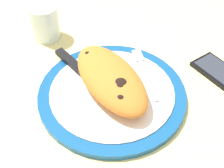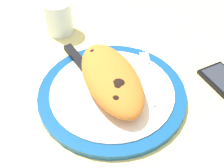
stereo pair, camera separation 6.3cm
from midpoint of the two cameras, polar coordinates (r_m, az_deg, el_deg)
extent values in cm
cube|color=#E5D684|center=(66.32, 2.70, -3.27)|extent=(150.00, 150.00, 3.00)
cylinder|color=navy|center=(64.69, 2.76, -1.99)|extent=(32.01, 32.01, 1.37)
cylinder|color=white|center=(64.07, 2.79, -1.49)|extent=(26.84, 26.84, 0.30)
ellipsoid|color=orange|center=(62.68, 2.60, 0.96)|extent=(24.99, 15.84, 5.46)
ellipsoid|color=black|center=(58.33, 4.19, -0.40)|extent=(2.74, 2.46, 0.89)
ellipsoid|color=black|center=(58.75, 4.28, 0.08)|extent=(4.01, 4.02, 1.05)
ellipsoid|color=black|center=(56.72, 4.08, -2.64)|extent=(1.81, 1.69, 0.63)
ellipsoid|color=black|center=(66.54, -0.95, 6.06)|extent=(2.05, 1.82, 0.60)
cube|color=silver|center=(66.12, 10.03, -0.01)|extent=(12.97, 1.94, 0.40)
cube|color=silver|center=(72.12, 8.76, 4.80)|extent=(4.16, 2.51, 0.40)
cube|color=silver|center=(63.73, 0.96, -1.29)|extent=(12.22, 6.53, 0.40)
cube|color=black|center=(70.78, -4.17, 4.79)|extent=(10.60, 6.12, 1.20)
cylinder|color=silver|center=(81.30, -7.98, 12.44)|extent=(7.40, 7.40, 8.96)
cylinder|color=silver|center=(82.79, -7.79, 10.87)|extent=(6.80, 6.80, 3.15)
camera|label=1|loc=(0.03, -87.13, 2.92)|focal=47.78mm
camera|label=2|loc=(0.03, 92.87, -2.92)|focal=47.78mm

